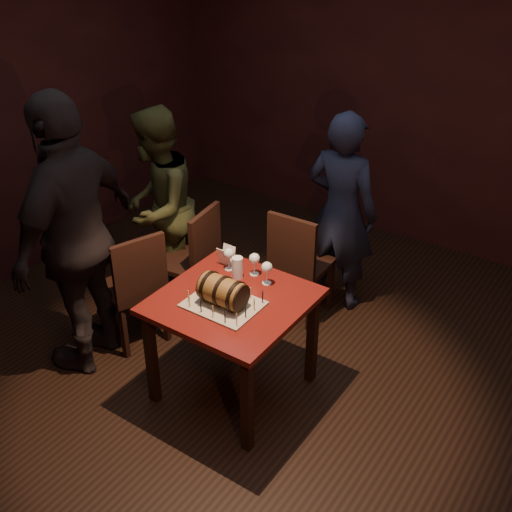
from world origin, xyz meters
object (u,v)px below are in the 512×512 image
wine_glass_mid (254,259)px  person_back (341,212)px  pint_of_ale (237,268)px  person_left_front (76,237)px  barrel_cake (223,291)px  wine_glass_left (229,254)px  wine_glass_right (267,268)px  chair_left_front (136,284)px  chair_back (297,261)px  pub_table (233,313)px  person_left_rear (158,207)px  chair_left_rear (195,257)px

wine_glass_mid → person_back: person_back is taller
pint_of_ale → person_left_front: person_left_front is taller
barrel_cake → person_back: person_back is taller
wine_glass_left → pint_of_ale: bearing=-24.5°
wine_glass_mid → wine_glass_right: size_ratio=1.00×
pint_of_ale → chair_left_front: (-0.76, -0.20, -0.30)m
wine_glass_left → person_back: (0.27, 1.08, -0.06)m
chair_back → person_back: 0.51m
pub_table → person_left_rear: bearing=152.0°
pub_table → wine_glass_mid: 0.39m
chair_left_rear → chair_back: bearing=30.0°
pub_table → chair_left_rear: 0.96m
chair_left_rear → chair_left_front: size_ratio=1.00×
wine_glass_mid → person_back: size_ratio=0.10×
chair_left_front → person_back: bearing=55.1°
chair_back → chair_left_front: size_ratio=1.00×
wine_glass_right → person_left_rear: (-1.27, 0.36, -0.07)m
pub_table → wine_glass_right: 0.36m
chair_left_rear → chair_left_front: 0.55m
pub_table → chair_left_rear: size_ratio=0.97×
person_left_front → barrel_cake: bearing=89.4°
wine_glass_right → person_back: (-0.03, 1.08, -0.06)m
wine_glass_right → pub_table: bearing=-107.3°
chair_back → chair_left_front: same height
wine_glass_left → pint_of_ale: 0.12m
barrel_cake → person_left_front: person_left_front is taller
wine_glass_right → person_left_rear: person_left_rear is taller
wine_glass_mid → chair_back: 0.73m
chair_left_front → person_back: 1.65m
barrel_cake → person_left_rear: person_left_rear is taller
wine_glass_mid → chair_left_front: size_ratio=0.17×
wine_glass_mid → wine_glass_right: same height
wine_glass_left → pub_table: bearing=-50.4°
pub_table → chair_left_front: (-0.88, 0.02, -0.12)m
wine_glass_mid → chair_left_front: (-0.83, -0.29, -0.34)m
wine_glass_mid → chair_left_front: chair_left_front is taller
wine_glass_left → person_left_front: 1.01m
chair_left_rear → person_back: (0.82, 0.79, 0.28)m
chair_left_rear → barrel_cake: bearing=-40.1°
pub_table → chair_back: size_ratio=0.97×
pint_of_ale → chair_back: bearing=87.7°
wine_glass_mid → chair_back: (-0.04, 0.64, -0.34)m
person_back → person_left_rear: person_back is taller
person_back → chair_left_rear: bearing=43.3°
barrel_cake → person_left_rear: 1.39m
barrel_cake → wine_glass_mid: 0.40m
chair_left_rear → pint_of_ale: bearing=-27.3°
person_back → person_left_rear: (-1.24, -0.72, -0.01)m
pub_table → barrel_cake: barrel_cake is taller
wine_glass_mid → person_left_rear: person_left_rear is taller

